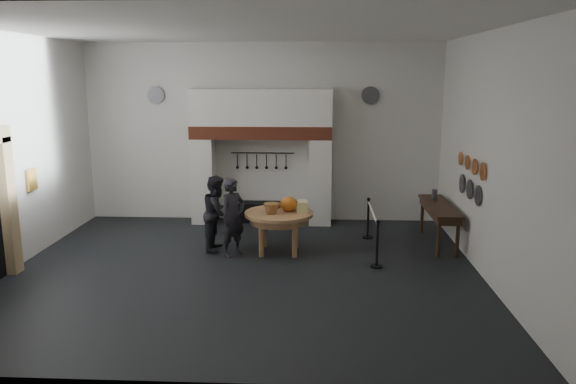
{
  "coord_description": "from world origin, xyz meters",
  "views": [
    {
      "loc": [
        1.37,
        -10.21,
        3.73
      ],
      "look_at": [
        0.8,
        1.02,
        1.35
      ],
      "focal_mm": 35.0,
      "sensor_mm": 36.0,
      "label": 1
    }
  ],
  "objects_px": {
    "side_table": "(440,206)",
    "barrier_post_near": "(377,245)",
    "visitor_near": "(233,217)",
    "visitor_far": "(217,213)",
    "iron_range": "(262,212)",
    "work_table": "(279,214)",
    "barrier_post_far": "(368,219)"
  },
  "relations": [
    {
      "from": "work_table",
      "to": "side_table",
      "type": "xyz_separation_m",
      "value": [
        3.5,
        0.74,
        0.03
      ]
    },
    {
      "from": "side_table",
      "to": "barrier_post_far",
      "type": "relative_size",
      "value": 2.44
    },
    {
      "from": "work_table",
      "to": "barrier_post_near",
      "type": "distance_m",
      "value": 2.2
    },
    {
      "from": "visitor_near",
      "to": "barrier_post_near",
      "type": "bearing_deg",
      "value": -60.24
    },
    {
      "from": "work_table",
      "to": "barrier_post_near",
      "type": "xyz_separation_m",
      "value": [
        1.98,
        -0.87,
        -0.39
      ]
    },
    {
      "from": "visitor_far",
      "to": "side_table",
      "type": "distance_m",
      "value": 4.88
    },
    {
      "from": "work_table",
      "to": "visitor_near",
      "type": "xyz_separation_m",
      "value": [
        -0.93,
        -0.28,
        -0.02
      ]
    },
    {
      "from": "visitor_far",
      "to": "side_table",
      "type": "bearing_deg",
      "value": -79.57
    },
    {
      "from": "iron_range",
      "to": "visitor_near",
      "type": "xyz_separation_m",
      "value": [
        -0.34,
        -2.78,
        0.57
      ]
    },
    {
      "from": "iron_range",
      "to": "work_table",
      "type": "xyz_separation_m",
      "value": [
        0.6,
        -2.5,
        0.59
      ]
    },
    {
      "from": "visitor_far",
      "to": "visitor_near",
      "type": "bearing_deg",
      "value": -131.93
    },
    {
      "from": "iron_range",
      "to": "side_table",
      "type": "xyz_separation_m",
      "value": [
        4.1,
        -1.76,
        0.62
      ]
    },
    {
      "from": "side_table",
      "to": "barrier_post_near",
      "type": "bearing_deg",
      "value": -133.35
    },
    {
      "from": "visitor_far",
      "to": "barrier_post_near",
      "type": "distance_m",
      "value": 3.48
    },
    {
      "from": "visitor_near",
      "to": "side_table",
      "type": "xyz_separation_m",
      "value": [
        4.44,
        1.02,
        0.05
      ]
    },
    {
      "from": "side_table",
      "to": "barrier_post_near",
      "type": "xyz_separation_m",
      "value": [
        -1.52,
        -1.61,
        -0.42
      ]
    },
    {
      "from": "side_table",
      "to": "work_table",
      "type": "bearing_deg",
      "value": -168.04
    },
    {
      "from": "iron_range",
      "to": "barrier_post_far",
      "type": "relative_size",
      "value": 2.11
    },
    {
      "from": "side_table",
      "to": "barrier_post_far",
      "type": "bearing_deg",
      "value": 165.77
    },
    {
      "from": "side_table",
      "to": "barrier_post_far",
      "type": "height_order",
      "value": "same"
    },
    {
      "from": "visitor_near",
      "to": "barrier_post_near",
      "type": "relative_size",
      "value": 1.83
    },
    {
      "from": "iron_range",
      "to": "work_table",
      "type": "height_order",
      "value": "work_table"
    },
    {
      "from": "work_table",
      "to": "side_table",
      "type": "height_order",
      "value": "side_table"
    },
    {
      "from": "barrier_post_far",
      "to": "barrier_post_near",
      "type": "bearing_deg",
      "value": -90.0
    },
    {
      "from": "visitor_near",
      "to": "visitor_far",
      "type": "bearing_deg",
      "value": 86.19
    },
    {
      "from": "barrier_post_far",
      "to": "work_table",
      "type": "bearing_deg",
      "value": -150.31
    },
    {
      "from": "barrier_post_near",
      "to": "barrier_post_far",
      "type": "xyz_separation_m",
      "value": [
        0.0,
        2.0,
        0.0
      ]
    },
    {
      "from": "visitor_near",
      "to": "iron_range",
      "type": "bearing_deg",
      "value": 34.31
    },
    {
      "from": "work_table",
      "to": "side_table",
      "type": "relative_size",
      "value": 0.66
    },
    {
      "from": "iron_range",
      "to": "barrier_post_near",
      "type": "bearing_deg",
      "value": -52.59
    },
    {
      "from": "visitor_far",
      "to": "barrier_post_far",
      "type": "xyz_separation_m",
      "value": [
        3.31,
        1.01,
        -0.36
      ]
    },
    {
      "from": "side_table",
      "to": "barrier_post_near",
      "type": "height_order",
      "value": "same"
    }
  ]
}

